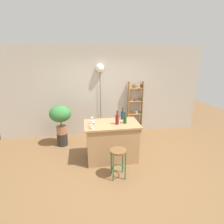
# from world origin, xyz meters

# --- Properties ---
(ground) EXTENTS (12.00, 12.00, 0.00)m
(ground) POSITION_xyz_m (0.00, 0.00, 0.00)
(ground) COLOR brown
(back_wall) EXTENTS (6.40, 0.10, 2.80)m
(back_wall) POSITION_xyz_m (0.00, 1.95, 1.40)
(back_wall) COLOR #BCB2A3
(back_wall) RESTS_ON ground
(kitchen_counter) EXTENTS (1.30, 0.78, 0.94)m
(kitchen_counter) POSITION_xyz_m (0.00, 0.30, 0.47)
(kitchen_counter) COLOR tan
(kitchen_counter) RESTS_ON ground
(bar_stool) EXTENTS (0.35, 0.35, 0.63)m
(bar_stool) POSITION_xyz_m (0.01, -0.44, 0.48)
(bar_stool) COLOR #196642
(bar_stool) RESTS_ON ground
(spice_shelf) EXTENTS (0.48, 0.16, 1.72)m
(spice_shelf) POSITION_xyz_m (1.02, 1.80, 0.90)
(spice_shelf) COLOR #A87F51
(spice_shelf) RESTS_ON ground
(plant_stool) EXTENTS (0.29, 0.29, 0.36)m
(plant_stool) POSITION_xyz_m (-1.28, 1.23, 0.18)
(plant_stool) COLOR #2D2823
(plant_stool) RESTS_ON ground
(potted_plant) EXTENTS (0.59, 0.53, 0.83)m
(potted_plant) POSITION_xyz_m (-1.28, 1.23, 0.90)
(potted_plant) COLOR #A86B4C
(potted_plant) RESTS_ON plant_stool
(bottle_sauce_amber) EXTENTS (0.08, 0.08, 0.27)m
(bottle_sauce_amber) POSITION_xyz_m (0.31, 0.25, 1.04)
(bottle_sauce_amber) COLOR #194C23
(bottle_sauce_amber) RESTS_ON kitchen_counter
(bottle_spirits_clear) EXTENTS (0.08, 0.08, 0.30)m
(bottle_spirits_clear) POSITION_xyz_m (0.32, 0.55, 1.05)
(bottle_spirits_clear) COLOR navy
(bottle_spirits_clear) RESTS_ON kitchen_counter
(bottle_wine_red) EXTENTS (0.08, 0.08, 0.33)m
(bottle_wine_red) POSITION_xyz_m (0.12, 0.22, 1.06)
(bottle_wine_red) COLOR maroon
(bottle_wine_red) RESTS_ON kitchen_counter
(wine_glass_left) EXTENTS (0.07, 0.07, 0.16)m
(wine_glass_left) POSITION_xyz_m (-0.46, 0.34, 1.05)
(wine_glass_left) COLOR silver
(wine_glass_left) RESTS_ON kitchen_counter
(wine_glass_center) EXTENTS (0.07, 0.07, 0.16)m
(wine_glass_center) POSITION_xyz_m (-0.47, 0.12, 1.05)
(wine_glass_center) COLOR silver
(wine_glass_center) RESTS_ON kitchen_counter
(wine_glass_right) EXTENTS (0.07, 0.07, 0.16)m
(wine_glass_right) POSITION_xyz_m (-0.45, 0.00, 1.05)
(wine_glass_right) COLOR silver
(wine_glass_right) RESTS_ON kitchen_counter
(pendant_globe_light) EXTENTS (0.26, 0.26, 2.25)m
(pendant_globe_light) POSITION_xyz_m (-0.10, 1.84, 2.11)
(pendant_globe_light) COLOR black
(pendant_globe_light) RESTS_ON ground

